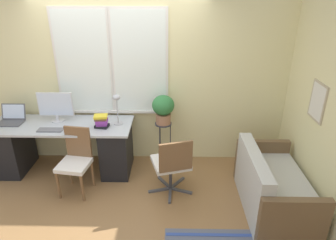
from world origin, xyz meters
name	(u,v)px	position (x,y,z in m)	size (l,w,h in m)	color
ground_plane	(119,184)	(0.00, 0.00, 0.00)	(14.00, 14.00, 0.00)	olive
wall_back_with_window	(121,78)	(-0.01, 0.81, 1.36)	(9.00, 0.12, 2.70)	beige
wall_right_with_picture	(313,98)	(2.53, 0.00, 1.35)	(0.08, 9.00, 2.70)	beige
desk	(64,146)	(-0.86, 0.36, 0.42)	(2.07, 0.73, 0.78)	#B2B7BC
laptop	(12,119)	(-1.61, 0.43, 0.83)	(0.36, 0.31, 0.25)	#4C4C51
monitor	(56,106)	(-0.94, 0.49, 1.02)	(0.51, 0.18, 0.45)	silver
keyboard	(50,130)	(-0.94, 0.16, 0.79)	(0.35, 0.13, 0.02)	slate
mouse	(69,129)	(-0.68, 0.17, 0.79)	(0.04, 0.06, 0.03)	silver
desk_lamp	(117,103)	(-0.02, 0.41, 1.10)	(0.14, 0.14, 0.45)	#ADADB2
book_stack	(101,121)	(-0.24, 0.28, 0.87)	(0.21, 0.19, 0.19)	black
desk_chair_wooden	(76,159)	(-0.54, -0.12, 0.48)	(0.45, 0.46, 0.91)	brown
office_chair_swivel	(172,164)	(0.77, -0.17, 0.47)	(0.62, 0.60, 0.87)	#47474C
couch_loveseat	(272,189)	(2.04, -0.45, 0.28)	(0.74, 1.37, 0.78)	beige
plant_stand	(163,129)	(0.64, 0.51, 0.64)	(0.25, 0.25, 0.74)	#333338
potted_plant	(163,108)	(0.64, 0.51, 0.99)	(0.33, 0.33, 0.44)	#9E6B4C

